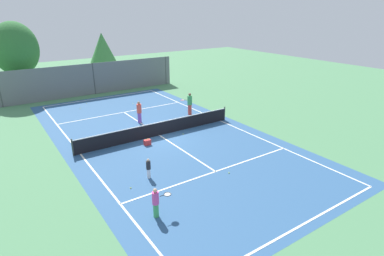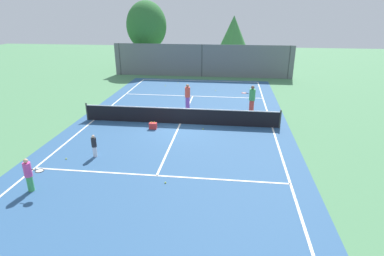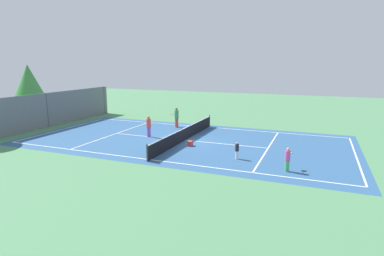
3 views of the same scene
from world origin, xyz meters
name	(u,v)px [view 1 (image 1 of 3)]	position (x,y,z in m)	size (l,w,h in m)	color
ground_plane	(159,135)	(0.00, 0.00, 0.00)	(80.00, 80.00, 0.00)	#4C8456
court_surface	(159,135)	(0.00, 0.00, 0.00)	(13.00, 25.00, 0.01)	#2D5684
tennis_net	(159,129)	(0.00, 0.00, 0.51)	(11.90, 0.10, 1.10)	#333833
perimeter_fence	(94,79)	(0.00, 14.00, 1.60)	(18.00, 0.12, 3.20)	slate
tree_0	(102,48)	(3.04, 19.47, 4.02)	(3.09, 3.09, 5.78)	brown
tree_1	(15,49)	(-6.33, 17.15, 4.74)	(4.28, 4.58, 7.32)	brown
player_0	(139,112)	(0.01, 3.23, 0.88)	(0.37, 0.37, 1.71)	purple
player_1	(156,202)	(-4.54, -8.12, 0.71)	(0.87, 0.40, 1.38)	#3FA559
player_2	(148,168)	(-3.32, -4.96, 0.57)	(0.24, 0.24, 1.11)	silver
player_3	(190,104)	(4.39, 2.75, 0.95)	(0.96, 0.67, 1.84)	#E54C3F
ball_crate	(147,142)	(-1.45, -1.03, 0.18)	(0.43, 0.28, 0.43)	red
tennis_ball_0	(183,134)	(1.47, -0.81, 0.03)	(0.07, 0.07, 0.07)	#CCE533
tennis_ball_1	(86,104)	(-1.92, 10.81, 0.03)	(0.07, 0.07, 0.07)	#CCE533
tennis_ball_2	(133,104)	(1.70, 8.30, 0.03)	(0.07, 0.07, 0.07)	#CCE533
tennis_ball_3	(229,173)	(0.49, -6.96, 0.03)	(0.07, 0.07, 0.07)	#CCE533
tennis_ball_4	(131,188)	(-4.55, -5.42, 0.03)	(0.07, 0.07, 0.07)	#CCE533
tennis_ball_5	(80,109)	(-2.86, 9.51, 0.03)	(0.07, 0.07, 0.07)	#CCE533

